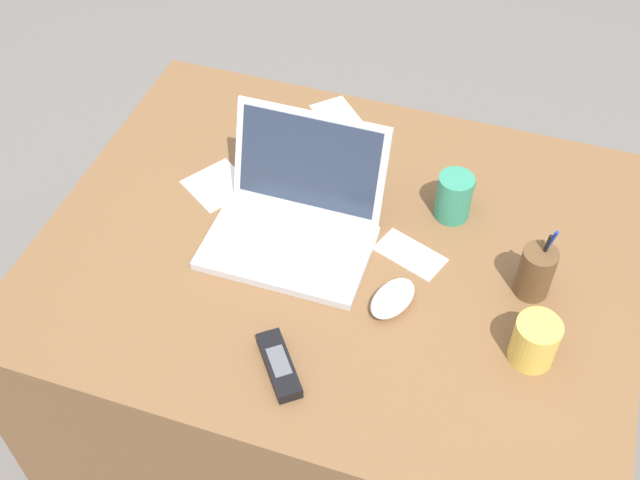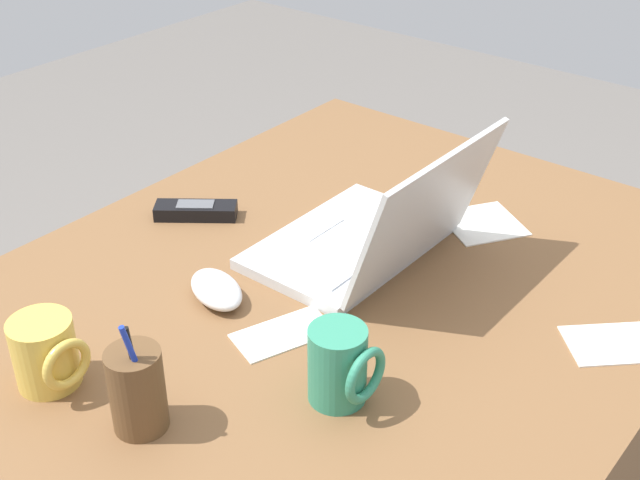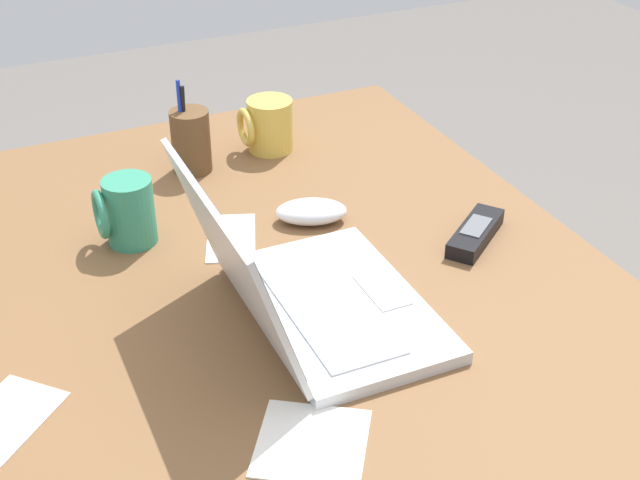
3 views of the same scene
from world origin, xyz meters
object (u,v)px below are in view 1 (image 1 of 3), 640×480
object	(u,v)px
coffee_mug_white	(454,195)
coffee_mug_tall	(535,340)
computer_mouse	(393,298)
cordless_phone	(279,365)
laptop	(295,218)
pen_holder	(536,270)

from	to	relation	value
coffee_mug_white	coffee_mug_tall	size ratio (longest dim) A/B	1.10
computer_mouse	cordless_phone	world-z (taller)	computer_mouse
laptop	pen_holder	size ratio (longest dim) A/B	2.03
computer_mouse	cordless_phone	xyz separation A→B (m)	(-0.15, -0.20, -0.01)
coffee_mug_white	coffee_mug_tall	xyz separation A→B (m)	(0.21, -0.31, -0.00)
laptop	pen_holder	distance (m)	0.48
coffee_mug_tall	coffee_mug_white	bearing A→B (deg)	124.25
computer_mouse	coffee_mug_tall	world-z (taller)	coffee_mug_tall
computer_mouse	cordless_phone	size ratio (longest dim) A/B	0.81
computer_mouse	coffee_mug_tall	xyz separation A→B (m)	(0.27, -0.03, 0.03)
laptop	cordless_phone	bearing A→B (deg)	-75.48
laptop	coffee_mug_tall	world-z (taller)	laptop
coffee_mug_white	cordless_phone	distance (m)	0.52
laptop	coffee_mug_white	xyz separation A→B (m)	(0.29, 0.16, 0.01)
laptop	computer_mouse	xyz separation A→B (m)	(0.23, -0.11, -0.03)
laptop	computer_mouse	size ratio (longest dim) A/B	2.95
coffee_mug_white	pen_holder	xyz separation A→B (m)	(0.19, -0.15, 0.00)
computer_mouse	pen_holder	bearing A→B (deg)	46.70
laptop	computer_mouse	bearing A→B (deg)	-25.54
computer_mouse	coffee_mug_white	distance (m)	0.28
computer_mouse	laptop	bearing A→B (deg)	174.94
coffee_mug_tall	computer_mouse	bearing A→B (deg)	172.89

